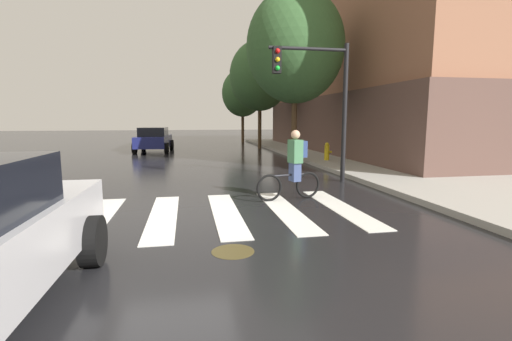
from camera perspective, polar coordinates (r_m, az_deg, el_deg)
ground_plane at (r=7.61m, az=-12.89°, el=-6.95°), size 120.00×120.00×0.00m
crosswalk_stripes at (r=7.60m, az=-9.58°, el=-6.82°), size 6.93×3.60×0.01m
manhole_cover at (r=5.51m, az=-3.65°, el=-12.60°), size 0.64×0.64×0.01m
sedan_mid at (r=22.67m, az=-15.78°, el=4.77°), size 2.20×4.34×1.46m
cyclist at (r=8.80m, az=5.98°, el=0.84°), size 1.69×0.43×1.69m
traffic_light_near at (r=11.30m, az=9.98°, el=12.61°), size 2.47×0.28×4.20m
fire_hydrant at (r=16.31m, az=11.11°, el=2.96°), size 0.33×0.22×0.78m
street_tree_near at (r=16.33m, az=6.20°, el=18.81°), size 4.16×4.16×7.40m
street_tree_mid at (r=24.41m, az=0.60°, el=14.68°), size 3.95×3.95×7.03m
street_tree_far at (r=30.71m, az=-2.13°, el=12.11°), size 3.42×3.42×6.07m
corner_building at (r=26.41m, az=30.36°, el=14.89°), size 19.54×20.14×11.23m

